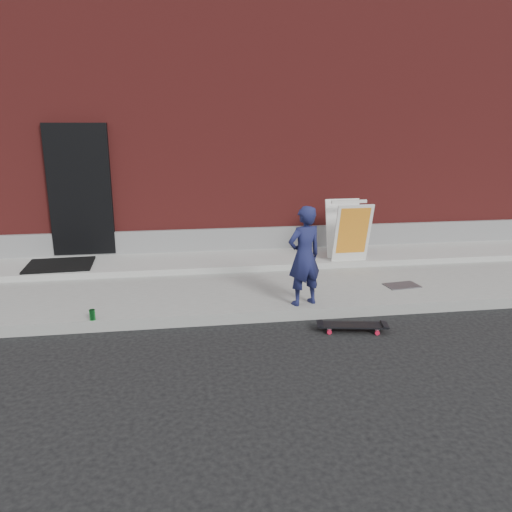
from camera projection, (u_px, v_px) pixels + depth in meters
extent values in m
plane|color=black|center=(255.00, 323.00, 6.48)|extent=(80.00, 80.00, 0.00)
cube|color=gray|center=(241.00, 283.00, 7.89)|extent=(20.00, 3.00, 0.15)
cube|color=#999994|center=(235.00, 260.00, 8.72)|extent=(20.00, 1.20, 0.10)
cube|color=maroon|center=(214.00, 124.00, 12.52)|extent=(20.00, 8.00, 5.00)
cube|color=slate|center=(231.00, 239.00, 9.20)|extent=(20.00, 0.10, 0.40)
cube|color=black|center=(80.00, 190.00, 8.57)|extent=(1.05, 0.12, 2.25)
imported|color=#191D48|center=(304.00, 256.00, 6.57)|extent=(0.57, 0.46, 1.34)
cylinder|color=red|center=(374.00, 327.00, 6.29)|extent=(0.06, 0.04, 0.06)
cylinder|color=red|center=(377.00, 333.00, 6.11)|extent=(0.06, 0.04, 0.06)
cylinder|color=red|center=(328.00, 326.00, 6.31)|extent=(0.06, 0.04, 0.06)
cylinder|color=red|center=(329.00, 332.00, 6.13)|extent=(0.06, 0.04, 0.06)
cube|color=#B1B1B6|center=(376.00, 327.00, 6.19)|extent=(0.09, 0.19, 0.02)
cube|color=#B1B1B6|center=(329.00, 326.00, 6.21)|extent=(0.09, 0.19, 0.02)
cube|color=black|center=(352.00, 325.00, 6.20)|extent=(0.87, 0.37, 0.02)
cube|color=silver|center=(352.00, 233.00, 8.25)|extent=(0.62, 0.29, 1.00)
cube|color=silver|center=(343.00, 228.00, 8.68)|extent=(0.62, 0.29, 1.00)
cube|color=yellow|center=(353.00, 237.00, 8.24)|extent=(0.51, 0.22, 0.79)
cube|color=silver|center=(349.00, 202.00, 8.34)|extent=(0.61, 0.06, 0.05)
cylinder|color=#1A822F|center=(92.00, 315.00, 6.18)|extent=(0.08, 0.08, 0.13)
cube|color=black|center=(60.00, 265.00, 8.18)|extent=(1.08, 0.89, 0.03)
cube|color=#5A595E|center=(402.00, 285.00, 7.49)|extent=(0.53, 0.38, 0.01)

